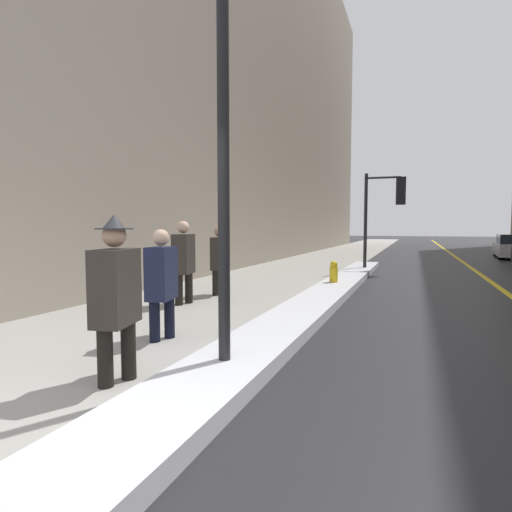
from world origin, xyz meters
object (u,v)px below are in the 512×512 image
pedestrian_in_fedora (116,293)px  fire_hydrant (334,275)px  pedestrian_trailing (184,259)px  pedestrian_nearside (219,257)px  pedestrian_with_shoulder_bag (162,279)px  lamp_post (223,126)px  traffic_light_near (388,201)px

pedestrian_in_fedora → fire_hydrant: 6.84m
pedestrian_trailing → pedestrian_nearside: pedestrian_trailing is taller
pedestrian_nearside → fire_hydrant: (2.20, 1.86, -0.51)m
pedestrian_nearside → pedestrian_with_shoulder_bag: bearing=2.2°
pedestrian_in_fedora → lamp_post: bearing=109.3°
traffic_light_near → pedestrian_with_shoulder_bag: (-2.25, -9.56, -1.57)m
lamp_post → traffic_light_near: lamp_post is taller
pedestrian_with_shoulder_bag → fire_hydrant: (1.27, 5.36, -0.48)m
traffic_light_near → pedestrian_with_shoulder_bag: 9.94m
pedestrian_in_fedora → pedestrian_trailing: (-1.56, 3.69, 0.02)m
pedestrian_in_fedora → fire_hydrant: pedestrian_in_fedora is taller
pedestrian_trailing → fire_hydrant: bearing=130.0°
traffic_light_near → pedestrian_in_fedora: 11.22m
pedestrian_trailing → pedestrian_nearside: bearing=160.2°
pedestrian_in_fedora → pedestrian_trailing: pedestrian_trailing is taller
lamp_post → pedestrian_with_shoulder_bag: (-1.35, 0.87, -1.67)m
pedestrian_in_fedora → pedestrian_with_shoulder_bag: size_ratio=1.10×
lamp_post → pedestrian_in_fedora: lamp_post is taller
pedestrian_with_shoulder_bag → fire_hydrant: 5.53m
traffic_light_near → pedestrian_nearside: traffic_light_near is taller
pedestrian_in_fedora → fire_hydrant: (0.80, 6.78, -0.54)m
pedestrian_with_shoulder_bag → pedestrian_nearside: 3.62m
traffic_light_near → fire_hydrant: 4.77m
traffic_light_near → fire_hydrant: traffic_light_near is taller
lamp_post → pedestrian_in_fedora: size_ratio=2.50×
pedestrian_with_shoulder_bag → lamp_post: bearing=44.5°
traffic_light_near → pedestrian_trailing: size_ratio=2.03×
pedestrian_in_fedora → fire_hydrant: size_ratio=2.33×
lamp_post → pedestrian_nearside: bearing=117.6°
pedestrian_nearside → lamp_post: bearing=14.8°
traffic_light_near → pedestrian_nearside: size_ratio=2.16×
pedestrian_with_shoulder_bag → fire_hydrant: size_ratio=2.12×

